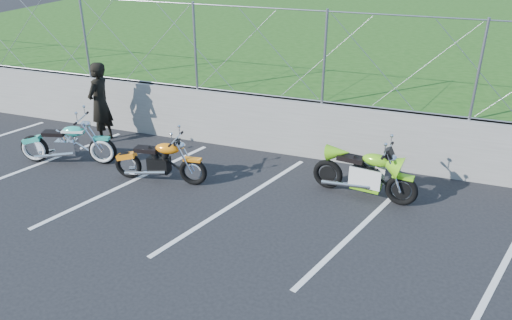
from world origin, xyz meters
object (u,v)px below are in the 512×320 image
(cruiser_turquoise, at_px, (69,145))
(naked_orange, at_px, (161,163))
(sportbike_green, at_px, (366,175))
(person_standing, at_px, (100,103))

(cruiser_turquoise, xyz_separation_m, naked_orange, (2.36, -0.10, -0.01))
(cruiser_turquoise, height_order, sportbike_green, cruiser_turquoise)
(cruiser_turquoise, distance_m, sportbike_green, 6.43)
(naked_orange, relative_size, sportbike_green, 0.97)
(sportbike_green, bearing_deg, person_standing, -177.68)
(naked_orange, xyz_separation_m, sportbike_green, (4.04, 0.78, 0.04))
(cruiser_turquoise, bearing_deg, naked_orange, -17.94)
(sportbike_green, relative_size, person_standing, 1.06)
(cruiser_turquoise, bearing_deg, person_standing, 75.94)
(naked_orange, bearing_deg, sportbike_green, 4.01)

